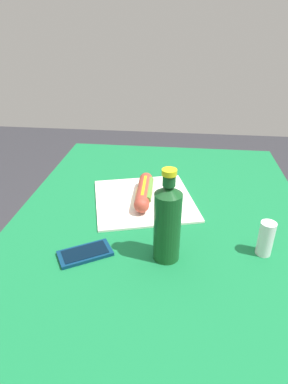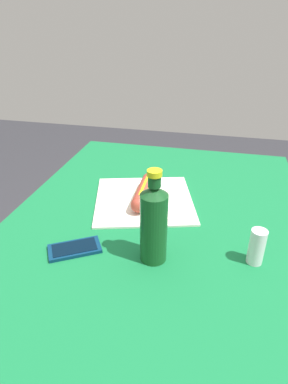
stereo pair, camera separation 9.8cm
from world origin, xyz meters
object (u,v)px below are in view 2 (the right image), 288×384
(hot_dog, at_px, (144,192))
(cell_phone, at_px, (75,249))
(salt_shaker, at_px, (257,247))
(soda_bottle, at_px, (154,223))

(hot_dog, relative_size, cell_phone, 1.50)
(hot_dog, xyz_separation_m, cell_phone, (0.27, -0.11, -0.03))
(cell_phone, distance_m, salt_shaker, 0.42)
(hot_dog, height_order, cell_phone, hot_dog)
(hot_dog, height_order, soda_bottle, soda_bottle)
(cell_phone, relative_size, salt_shaker, 1.60)
(salt_shaker, bearing_deg, hot_dog, -124.94)
(cell_phone, relative_size, soda_bottle, 0.61)
(soda_bottle, height_order, salt_shaker, soda_bottle)
(cell_phone, height_order, soda_bottle, soda_bottle)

